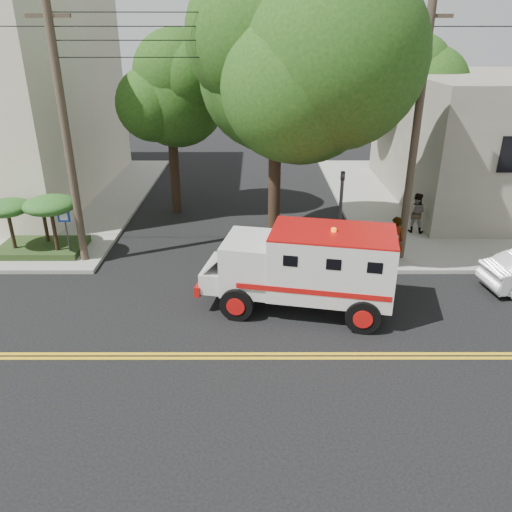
{
  "coord_description": "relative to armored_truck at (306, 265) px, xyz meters",
  "views": [
    {
      "loc": [
        0.82,
        -11.08,
        7.86
      ],
      "look_at": [
        0.83,
        3.0,
        1.6
      ],
      "focal_mm": 35.0,
      "sensor_mm": 36.0,
      "label": 1
    }
  ],
  "objects": [
    {
      "name": "ground",
      "position": [
        -2.34,
        -2.55,
        -1.5
      ],
      "size": [
        100.0,
        100.0,
        0.0
      ],
      "primitive_type": "plane",
      "color": "black",
      "rests_on": "ground"
    },
    {
      "name": "sidewalk_ne",
      "position": [
        11.16,
        10.95,
        -1.43
      ],
      "size": [
        17.0,
        17.0,
        0.15
      ],
      "primitive_type": "cube",
      "color": "gray",
      "rests_on": "ground"
    },
    {
      "name": "utility_pole_left",
      "position": [
        -7.94,
        3.45,
        3.0
      ],
      "size": [
        0.28,
        0.28,
        9.0
      ],
      "primitive_type": "cylinder",
      "color": "#382D23",
      "rests_on": "ground"
    },
    {
      "name": "utility_pole_right",
      "position": [
        3.96,
        3.65,
        3.0
      ],
      "size": [
        0.28,
        0.28,
        9.0
      ],
      "primitive_type": "cylinder",
      "color": "#382D23",
      "rests_on": "ground"
    },
    {
      "name": "tree_main",
      "position": [
        -0.41,
        3.66,
        5.7
      ],
      "size": [
        6.08,
        5.7,
        9.85
      ],
      "color": "black",
      "rests_on": "ground"
    },
    {
      "name": "tree_left",
      "position": [
        -5.02,
        9.24,
        4.23
      ],
      "size": [
        4.48,
        4.2,
        7.7
      ],
      "color": "black",
      "rests_on": "ground"
    },
    {
      "name": "tree_right",
      "position": [
        6.5,
        13.22,
        4.59
      ],
      "size": [
        4.8,
        4.5,
        8.2
      ],
      "color": "black",
      "rests_on": "ground"
    },
    {
      "name": "traffic_signal",
      "position": [
        1.46,
        3.05,
        0.72
      ],
      "size": [
        0.15,
        0.18,
        3.6
      ],
      "color": "#3F3F42",
      "rests_on": "ground"
    },
    {
      "name": "accessibility_sign",
      "position": [
        -8.54,
        3.62,
        -0.14
      ],
      "size": [
        0.45,
        0.1,
        2.02
      ],
      "color": "#3F3F42",
      "rests_on": "ground"
    },
    {
      "name": "palm_planter",
      "position": [
        -9.78,
        4.07,
        0.14
      ],
      "size": [
        3.52,
        2.63,
        2.36
      ],
      "color": "#1E3314",
      "rests_on": "sidewalk_nw"
    },
    {
      "name": "armored_truck",
      "position": [
        0.0,
        0.0,
        0.0
      ],
      "size": [
        6.1,
        3.24,
        2.64
      ],
      "rotation": [
        0.0,
        0.0,
        -0.2
      ],
      "color": "silver",
      "rests_on": "ground"
    },
    {
      "name": "pedestrian_a",
      "position": [
        3.45,
        2.95,
        -0.43
      ],
      "size": [
        0.68,
        0.44,
        1.85
      ],
      "primitive_type": "imported",
      "rotation": [
        0.0,
        0.0,
        3.14
      ],
      "color": "gray",
      "rests_on": "sidewalk_ne"
    },
    {
      "name": "pedestrian_b",
      "position": [
        5.22,
        6.28,
        -0.5
      ],
      "size": [
        1.01,
        0.91,
        1.7
      ],
      "primitive_type": "imported",
      "rotation": [
        0.0,
        0.0,
        2.75
      ],
      "color": "gray",
      "rests_on": "sidewalk_ne"
    }
  ]
}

